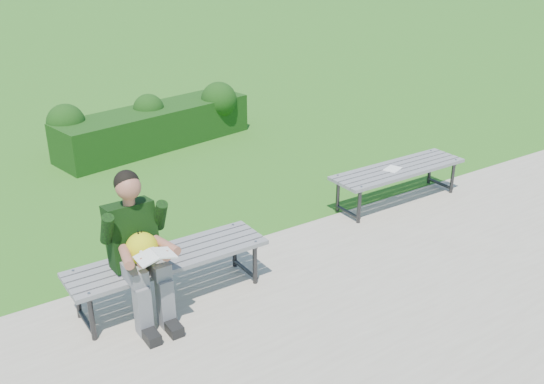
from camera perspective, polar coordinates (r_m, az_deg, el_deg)
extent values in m
plane|color=#2B781A|center=(6.70, -0.48, -4.22)|extent=(80.00, 80.00, 0.00)
cube|color=#B8AC9D|center=(5.52, 9.71, -11.12)|extent=(30.00, 3.50, 0.02)
cube|color=#0E4214|center=(9.60, -10.92, 6.01)|extent=(3.22, 1.35, 0.60)
sphere|color=#0E4214|center=(9.21, -18.82, 6.18)|extent=(0.64, 0.64, 0.55)
sphere|color=#0E4214|center=(9.59, -11.53, 7.63)|extent=(0.56, 0.56, 0.48)
sphere|color=#0E4214|center=(9.99, -5.02, 8.64)|extent=(0.68, 0.68, 0.58)
cube|color=gray|center=(5.29, -8.76, -7.07)|extent=(1.80, 0.08, 0.04)
cube|color=gray|center=(5.37, -9.24, -6.59)|extent=(1.80, 0.08, 0.04)
cube|color=gray|center=(5.46, -9.71, -6.12)|extent=(1.80, 0.08, 0.04)
cube|color=gray|center=(5.54, -10.16, -5.67)|extent=(1.80, 0.09, 0.04)
cube|color=gray|center=(5.62, -10.60, -5.23)|extent=(1.80, 0.08, 0.04)
cylinder|color=#2D2D30|center=(5.21, -16.59, -11.33)|extent=(0.04, 0.04, 0.41)
cylinder|color=#2D2D30|center=(5.52, -17.85, -9.36)|extent=(0.04, 0.04, 0.41)
cylinder|color=#2D2D30|center=(5.27, -17.48, -8.66)|extent=(0.04, 0.42, 0.04)
cylinder|color=#2D2D30|center=(5.44, -17.06, -11.59)|extent=(0.04, 0.42, 0.04)
cylinder|color=gray|center=(5.06, -16.85, -9.11)|extent=(0.02, 0.02, 0.01)
cylinder|color=gray|center=(5.41, -18.23, -7.05)|extent=(0.02, 0.02, 0.01)
cylinder|color=#2D2D30|center=(5.73, -1.62, -6.80)|extent=(0.04, 0.04, 0.41)
cylinder|color=#2D2D30|center=(6.02, -3.55, -5.27)|extent=(0.04, 0.04, 0.41)
cylinder|color=#2D2D30|center=(5.78, -2.64, -4.44)|extent=(0.04, 0.42, 0.04)
cylinder|color=#2D2D30|center=(5.94, -2.58, -7.24)|extent=(0.04, 0.42, 0.04)
cylinder|color=gray|center=(5.60, -1.55, -4.68)|extent=(0.02, 0.02, 0.01)
cylinder|color=gray|center=(5.91, -3.70, -3.09)|extent=(0.02, 0.02, 0.01)
cube|color=gray|center=(7.36, 12.96, 1.63)|extent=(1.80, 0.08, 0.04)
cube|color=gray|center=(7.42, 12.39, 1.88)|extent=(1.80, 0.08, 0.04)
cube|color=gray|center=(7.49, 11.83, 2.13)|extent=(1.80, 0.09, 0.04)
cube|color=gray|center=(7.56, 11.28, 2.37)|extent=(1.80, 0.09, 0.04)
cube|color=gray|center=(7.62, 10.74, 2.61)|extent=(1.80, 0.09, 0.04)
cylinder|color=#2D2D30|center=(6.95, 8.20, -1.35)|extent=(0.04, 0.04, 0.41)
cylinder|color=#2D2D30|center=(7.21, 6.21, -0.30)|extent=(0.04, 0.04, 0.41)
cylinder|color=#2D2D30|center=(7.00, 7.26, 0.55)|extent=(0.04, 0.42, 0.04)
cylinder|color=#2D2D30|center=(7.14, 7.13, -1.88)|extent=(0.04, 0.42, 0.04)
cylinder|color=gray|center=(6.83, 8.41, 0.49)|extent=(0.02, 0.02, 0.01)
cylinder|color=gray|center=(7.12, 6.21, 1.58)|extent=(0.02, 0.02, 0.01)
cylinder|color=#2D2D30|center=(8.00, 16.62, 1.30)|extent=(0.04, 0.04, 0.41)
cylinder|color=#2D2D30|center=(8.23, 14.63, 2.14)|extent=(0.04, 0.04, 0.41)
cylinder|color=#2D2D30|center=(8.05, 15.75, 2.93)|extent=(0.04, 0.42, 0.04)
cylinder|color=#2D2D30|center=(8.17, 15.50, 0.78)|extent=(0.04, 0.42, 0.04)
cylinder|color=gray|center=(7.91, 16.92, 2.93)|extent=(0.02, 0.02, 0.01)
cylinder|color=gray|center=(8.16, 14.72, 3.80)|extent=(0.02, 0.02, 0.01)
cube|color=slate|center=(5.16, -13.08, -7.19)|extent=(0.14, 0.42, 0.13)
cube|color=slate|center=(5.22, -11.04, -6.61)|extent=(0.14, 0.42, 0.13)
cube|color=slate|center=(5.17, -12.04, -10.83)|extent=(0.12, 0.13, 0.45)
cube|color=slate|center=(5.23, -9.99, -10.21)|extent=(0.12, 0.13, 0.45)
cube|color=black|center=(5.20, -11.44, -13.01)|extent=(0.11, 0.26, 0.09)
cube|color=black|center=(5.25, -9.39, -12.37)|extent=(0.11, 0.26, 0.09)
cube|color=black|center=(5.25, -13.09, -3.93)|extent=(0.40, 0.30, 0.59)
cylinder|color=#A25E4A|center=(5.10, -13.33, -0.82)|extent=(0.10, 0.10, 0.08)
sphere|color=#A25E4A|center=(5.03, -13.38, 0.45)|extent=(0.21, 0.21, 0.21)
sphere|color=black|center=(5.05, -13.54, 0.87)|extent=(0.21, 0.21, 0.21)
cylinder|color=black|center=(5.03, -15.26, -3.38)|extent=(0.10, 0.21, 0.30)
cylinder|color=black|center=(5.17, -10.48, -2.17)|extent=(0.10, 0.21, 0.30)
cylinder|color=#A25E4A|center=(4.94, -13.54, -5.96)|extent=(0.14, 0.31, 0.08)
cylinder|color=#A25E4A|center=(5.05, -9.94, -4.98)|extent=(0.14, 0.31, 0.08)
sphere|color=#A25E4A|center=(4.83, -12.08, -6.54)|extent=(0.09, 0.09, 0.09)
sphere|color=#A25E4A|center=(4.89, -9.91, -5.94)|extent=(0.09, 0.09, 0.09)
sphere|color=gold|center=(5.08, -12.14, -5.20)|extent=(0.27, 0.27, 0.27)
cone|color=orange|center=(4.99, -11.63, -5.79)|extent=(0.08, 0.08, 0.08)
cone|color=black|center=(5.03, -12.47, -3.89)|extent=(0.03, 0.05, 0.08)
cone|color=black|center=(5.05, -12.19, -3.82)|extent=(0.03, 0.04, 0.07)
sphere|color=white|center=(4.97, -12.21, -5.49)|extent=(0.05, 0.05, 0.05)
sphere|color=white|center=(5.00, -11.26, -5.23)|extent=(0.05, 0.05, 0.05)
cube|color=white|center=(4.80, -11.75, -6.10)|extent=(0.15, 0.20, 0.05)
cube|color=white|center=(4.85, -10.12, -5.65)|extent=(0.15, 0.20, 0.05)
cube|color=white|center=(7.41, 11.29, 2.14)|extent=(0.26, 0.23, 0.01)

